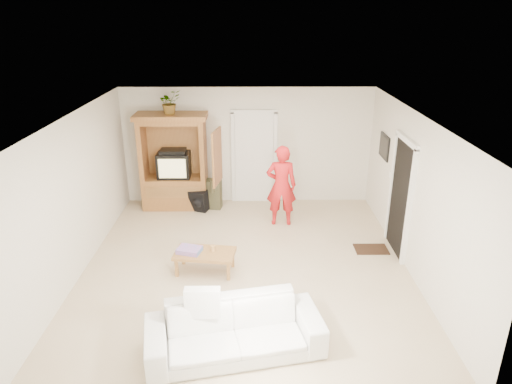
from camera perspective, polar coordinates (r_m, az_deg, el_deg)
floor at (r=7.94m, az=-1.25°, el=-9.35°), size 6.00×6.00×0.00m
ceiling at (r=6.97m, az=-1.42°, el=9.30°), size 6.00×6.00×0.00m
wall_back at (r=10.20m, az=-1.08°, el=5.76°), size 5.50×0.00×5.50m
wall_front at (r=4.72m, az=-1.88°, el=-14.56°), size 5.50×0.00×5.50m
wall_left at (r=7.90m, az=-21.70°, el=-0.64°), size 0.00×6.00×6.00m
wall_right at (r=7.81m, az=19.29°, el=-0.55°), size 0.00×6.00×6.00m
armoire at (r=10.13m, az=-10.05°, el=3.00°), size 1.82×1.14×2.10m
door_back at (r=10.25m, az=-0.23°, el=4.21°), size 0.85×0.05×2.04m
doorway_right at (r=8.43m, az=17.62°, el=-0.78°), size 0.05×0.90×2.04m
framed_picture at (r=9.42m, az=15.75°, el=5.50°), size 0.03×0.60×0.48m
doormat at (r=8.73m, az=14.20°, el=-6.94°), size 0.60×0.40×0.02m
plant at (r=9.75m, az=-10.77°, el=10.97°), size 0.59×0.58×0.49m
man at (r=9.16m, az=3.18°, el=0.80°), size 0.62×0.41×1.67m
sofa at (r=6.05m, az=-2.71°, el=-16.83°), size 2.36×1.30×0.65m
coffee_table at (r=7.70m, az=-6.42°, el=-7.78°), size 1.05×0.66×0.37m
towel at (r=7.69m, az=-8.33°, el=-7.18°), size 0.44×0.37×0.08m
candle at (r=7.68m, az=-5.40°, el=-6.99°), size 0.08×0.08×0.10m
backpack_black at (r=10.04m, az=-7.16°, el=-1.11°), size 0.44×0.35×0.47m
backpack_olive at (r=10.13m, az=-5.35°, el=-0.25°), size 0.38×0.31×0.66m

